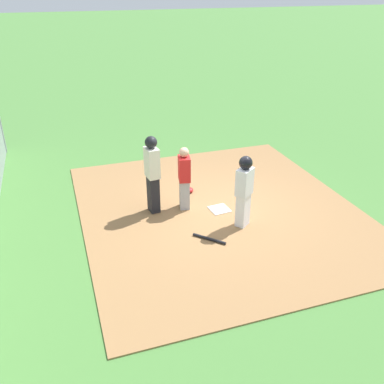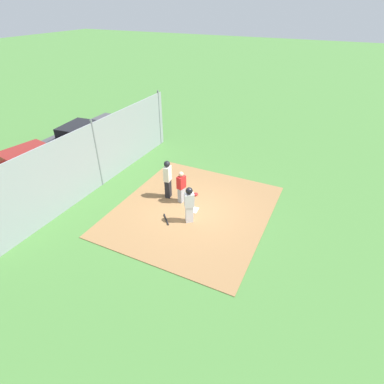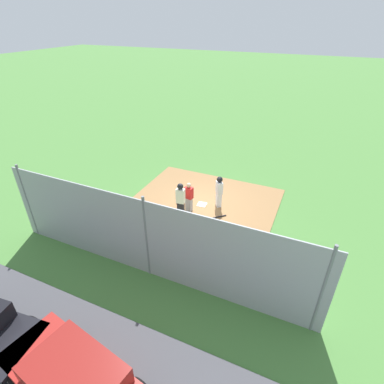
{
  "view_description": "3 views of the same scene",
  "coord_description": "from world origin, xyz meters",
  "views": [
    {
      "loc": [
        8.13,
        -3.43,
        4.98
      ],
      "look_at": [
        0.25,
        -0.78,
        0.75
      ],
      "focal_mm": 39.49,
      "sensor_mm": 36.0,
      "label": 1
    },
    {
      "loc": [
        9.84,
        4.75,
        7.93
      ],
      "look_at": [
        -0.26,
        -0.17,
        0.76
      ],
      "focal_mm": 28.56,
      "sensor_mm": 36.0,
      "label": 2
    },
    {
      "loc": [
        4.75,
        -11.81,
        8.34
      ],
      "look_at": [
        -0.46,
        -0.19,
        0.76
      ],
      "focal_mm": 28.08,
      "sensor_mm": 36.0,
      "label": 3
    }
  ],
  "objects": [
    {
      "name": "ground_plane",
      "position": [
        0.0,
        0.0,
        0.0
      ],
      "size": [
        140.0,
        140.0,
        0.0
      ],
      "primitive_type": "plane",
      "color": "#477A38"
    },
    {
      "name": "umpire",
      "position": [
        -0.45,
        -1.49,
        1.02
      ],
      "size": [
        0.41,
        0.3,
        1.86
      ],
      "rotation": [
        0.0,
        0.0,
        1.69
      ],
      "color": "black",
      "rests_on": "dirt_infield"
    },
    {
      "name": "baseball_bat",
      "position": [
        1.15,
        -0.7,
        0.06
      ],
      "size": [
        0.59,
        0.57,
        0.06
      ],
      "primitive_type": "cylinder",
      "rotation": [
        0.0,
        1.57,
        3.9
      ],
      "color": "black",
      "rests_on": "dirt_infield"
    },
    {
      "name": "catcher_mask",
      "position": [
        -1.12,
        -0.39,
        0.09
      ],
      "size": [
        0.24,
        0.2,
        0.12
      ],
      "primitive_type": "ellipsoid",
      "color": "red",
      "rests_on": "dirt_infield"
    },
    {
      "name": "dirt_infield",
      "position": [
        0.0,
        0.0,
        0.01
      ],
      "size": [
        7.2,
        6.4,
        0.03
      ],
      "primitive_type": "cube",
      "color": "olive",
      "rests_on": "ground_plane"
    },
    {
      "name": "runner",
      "position": [
        0.8,
        0.22,
        0.97
      ],
      "size": [
        0.44,
        0.46,
        1.65
      ],
      "rotation": [
        0.0,
        0.0,
        3.8
      ],
      "color": "silver",
      "rests_on": "dirt_infield"
    },
    {
      "name": "home_plate",
      "position": [
        0.0,
        0.0,
        0.04
      ],
      "size": [
        0.48,
        0.48,
        0.02
      ],
      "primitive_type": "cube",
      "rotation": [
        0.0,
        0.0,
        0.09
      ],
      "color": "white",
      "rests_on": "dirt_infield"
    },
    {
      "name": "catcher",
      "position": [
        -0.38,
        -0.76,
        0.82
      ],
      "size": [
        0.42,
        0.33,
        1.54
      ],
      "rotation": [
        0.0,
        0.0,
        1.38
      ],
      "color": "#9E9EA3",
      "rests_on": "dirt_infield"
    }
  ]
}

